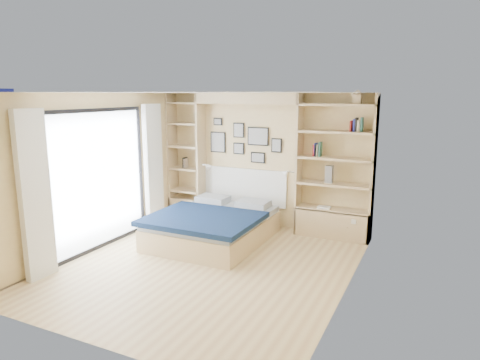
% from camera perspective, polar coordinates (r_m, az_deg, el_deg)
% --- Properties ---
extents(ground, '(4.50, 4.50, 0.00)m').
position_cam_1_polar(ground, '(6.42, -4.36, -11.35)').
color(ground, '#DBBE85').
rests_on(ground, ground).
extents(room_shell, '(4.50, 4.50, 4.50)m').
position_cam_1_polar(room_shell, '(7.58, -1.33, 0.75)').
color(room_shell, '#E1C483').
rests_on(room_shell, ground).
extents(bed, '(1.76, 2.31, 1.07)m').
position_cam_1_polar(bed, '(7.37, -3.49, -5.97)').
color(bed, '#D5B482').
rests_on(bed, ground).
extents(photo_gallery, '(1.48, 0.02, 0.82)m').
position_cam_1_polar(photo_gallery, '(8.15, 0.46, 5.26)').
color(photo_gallery, black).
rests_on(photo_gallery, ground).
extents(reading_lamps, '(1.92, 0.12, 0.15)m').
position_cam_1_polar(reading_lamps, '(7.96, 0.77, 1.45)').
color(reading_lamps, silver).
rests_on(reading_lamps, ground).
extents(shelf_decor, '(3.46, 0.23, 2.03)m').
position_cam_1_polar(shelf_decor, '(7.46, 11.25, 5.19)').
color(shelf_decor, '#A51E1E').
rests_on(shelf_decor, ground).
extents(deck, '(3.20, 4.00, 0.05)m').
position_cam_1_polar(deck, '(8.69, -25.60, -6.32)').
color(deck, '#66594B').
rests_on(deck, ground).
extents(deck_chair, '(0.64, 0.78, 0.68)m').
position_cam_1_polar(deck_chair, '(8.49, -27.88, -4.66)').
color(deck_chair, tan).
rests_on(deck_chair, ground).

